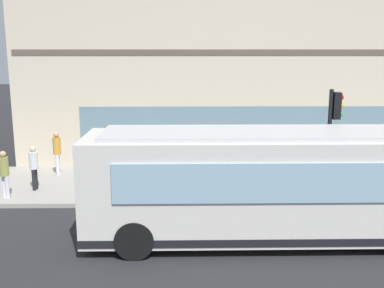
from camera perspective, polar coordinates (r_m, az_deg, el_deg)
ground at (r=13.05m, az=8.90°, el=-11.74°), size 120.00×120.00×0.00m
sidewalk_curb at (r=17.76m, az=6.19°, el=-5.00°), size 4.99×40.00×0.15m
building_corner at (r=23.77m, az=4.45°, el=10.37°), size 8.63×19.27×9.26m
city_bus_nearside at (r=12.53m, az=9.74°, el=-5.20°), size 2.64×10.05×3.07m
traffic_light_near_corner at (r=15.91m, az=17.42°, el=2.54°), size 0.32×0.49×3.76m
fire_hydrant at (r=18.06m, az=14.44°, el=-3.59°), size 0.35×0.35×0.74m
pedestrian_walking_along_curb at (r=17.42m, az=-19.34°, el=-2.50°), size 0.32×0.32×1.63m
pedestrian_near_hydrant at (r=17.78m, az=2.98°, el=-1.31°), size 0.32×0.32×1.75m
pedestrian_by_light_pole at (r=19.17m, az=-16.67°, el=-0.72°), size 0.32×0.32×1.81m
pedestrian_near_building_entrance at (r=16.77m, az=-22.62°, el=-3.19°), size 0.32×0.32×1.67m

